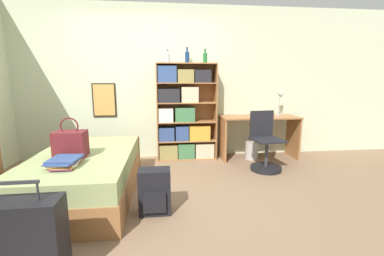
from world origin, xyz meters
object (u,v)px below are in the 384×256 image
desk_lamp (281,98)px  waste_bin (252,151)px  bottle_green (168,58)px  desk_chair (265,151)px  book_stack_on_bed (65,162)px  bottle_brown (187,57)px  bed (86,174)px  bookcase (184,116)px  suitcase (18,244)px  bottle_clear (205,58)px  handbag (71,144)px  desk (259,128)px  backpack (155,192)px

desk_lamp → waste_bin: 1.06m
bottle_green → desk_chair: bearing=-24.8°
book_stack_on_bed → waste_bin: bearing=33.3°
book_stack_on_bed → bottle_brown: size_ratio=1.47×
bed → desk_lamp: 3.34m
bookcase → bottle_brown: bottle_brown is taller
waste_bin → suitcase: bearing=-133.8°
book_stack_on_bed → waste_bin: (2.48, 1.63, -0.40)m
bookcase → bottle_clear: (0.36, 0.00, 0.96)m
bookcase → bottle_brown: (0.07, 0.03, 0.97)m
bed → bottle_brown: 2.41m
handbag → waste_bin: bearing=27.1°
desk → bottle_clear: bearing=173.3°
handbag → backpack: size_ratio=0.96×
bookcase → desk_chair: bearing=-30.7°
bottle_brown → desk_chair: bearing=-33.2°
bottle_brown → backpack: bottle_brown is taller
book_stack_on_bed → bottle_green: size_ratio=1.84×
suitcase → desk: (2.59, 2.62, 0.23)m
bed → handbag: 0.44m
suitcase → bottle_green: bearing=69.0°
bottle_clear → bed: bearing=-140.9°
suitcase → bottle_green: bottle_green is taller
handbag → desk_chair: (2.55, 0.75, -0.37)m
desk_lamp → backpack: 2.93m
bed → desk: 2.86m
book_stack_on_bed → desk_chair: size_ratio=0.42×
book_stack_on_bed → bottle_green: bearing=58.9°
bottle_brown → bottle_clear: 0.30m
bed → bookcase: bookcase is taller
desk_lamp → backpack: desk_lamp is taller
desk_chair → bottle_green: bearing=155.2°
book_stack_on_bed → suitcase: size_ratio=0.52×
bottle_green → waste_bin: bearing=-4.9°
handbag → bottle_brown: bearing=46.1°
bottle_green → backpack: bottle_green is taller
desk → desk_lamp: bearing=9.4°
book_stack_on_bed → bookcase: size_ratio=0.23×
bed → desk: desk is taller
bookcase → desk_lamp: bookcase is taller
bookcase → backpack: size_ratio=3.52×
desk_chair → handbag: bearing=-163.6°
bed → bottle_green: bearing=51.8°
suitcase → waste_bin: bearing=46.2°
waste_bin → bottle_clear: bearing=168.6°
bottle_green → bottle_clear: 0.62m
waste_bin → book_stack_on_bed: bearing=-146.7°
bottle_green → waste_bin: size_ratio=0.69×
handbag → desk_lamp: 3.40m
desk → desk_chair: bearing=-100.8°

